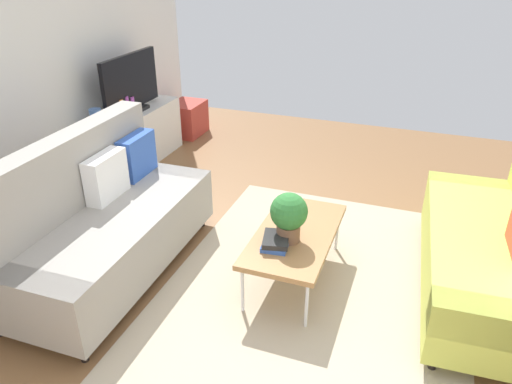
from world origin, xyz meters
TOP-DOWN VIEW (x-y plane):
  - ground_plane at (0.00, 0.00)m, footprint 7.68×7.68m
  - area_rug at (-0.06, -0.12)m, footprint 2.90×2.20m
  - couch_beige at (-0.39, 1.51)m, footprint 1.91×0.87m
  - couch_green at (0.28, -1.34)m, footprint 1.94×0.94m
  - coffee_table at (-0.01, 0.08)m, footprint 1.10×0.56m
  - tv_console at (1.52, 2.46)m, footprint 1.40×0.44m
  - tv at (1.52, 2.44)m, footprint 1.00×0.20m
  - storage_trunk at (2.62, 2.36)m, footprint 0.52×0.40m
  - potted_plant at (-0.13, 0.11)m, footprint 0.27×0.27m
  - table_book_0 at (-0.23, 0.17)m, footprint 0.26×0.20m
  - table_book_1 at (-0.23, 0.17)m, footprint 0.27×0.23m
  - vase_0 at (0.94, 2.51)m, footprint 0.12×0.12m
  - vase_1 at (1.12, 2.51)m, footprint 0.08×0.08m
  - bottle_0 at (1.26, 2.42)m, footprint 0.06×0.06m
  - bottle_1 at (1.38, 2.42)m, footprint 0.05×0.05m
  - bottle_2 at (1.48, 2.42)m, footprint 0.06×0.06m

SIDE VIEW (x-z plane):
  - ground_plane at x=0.00m, z-range 0.00..0.00m
  - area_rug at x=-0.06m, z-range 0.00..0.01m
  - storage_trunk at x=2.62m, z-range 0.00..0.44m
  - tv_console at x=1.52m, z-range 0.00..0.64m
  - coffee_table at x=-0.01m, z-range 0.18..0.60m
  - table_book_0 at x=-0.23m, z-range 0.42..0.45m
  - couch_beige at x=-0.39m, z-range -0.10..1.00m
  - couch_green at x=0.28m, z-range -0.10..1.00m
  - table_book_1 at x=-0.23m, z-range 0.45..0.49m
  - potted_plant at x=-0.13m, z-range 0.44..0.82m
  - vase_1 at x=1.12m, z-range 0.64..0.78m
  - bottle_2 at x=1.48m, z-range 0.64..0.83m
  - vase_0 at x=0.94m, z-range 0.64..0.83m
  - bottle_0 at x=1.26m, z-range 0.64..0.85m
  - bottle_1 at x=1.38m, z-range 0.64..0.86m
  - tv at x=1.52m, z-range 0.63..1.27m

